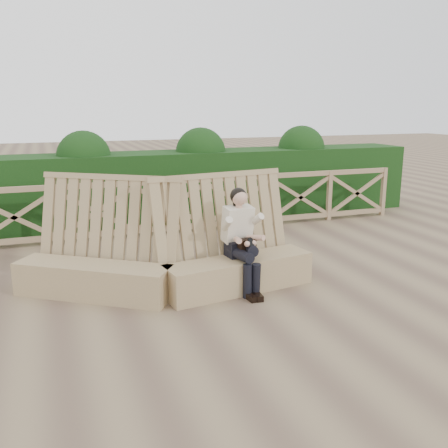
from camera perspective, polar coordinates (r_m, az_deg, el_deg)
name	(u,v)px	position (r m, az deg, el deg)	size (l,w,h in m)	color
ground	(236,295)	(6.79, 1.33, -8.14)	(60.00, 60.00, 0.00)	brown
bench	(167,263)	(6.86, -6.53, -4.46)	(4.00, 1.85, 1.58)	#937D54
woman	(241,236)	(6.81, 2.01, -1.39)	(0.42, 0.87, 1.41)	black
guardrail	(171,206)	(9.85, -6.08, 2.02)	(10.10, 0.09, 1.10)	#8F7753
hedge	(157,187)	(10.96, -7.64, 4.20)	(12.00, 1.20, 1.50)	black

